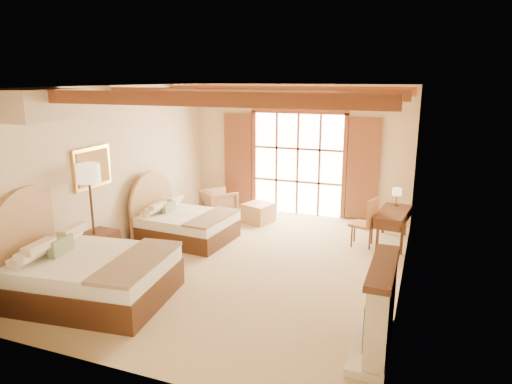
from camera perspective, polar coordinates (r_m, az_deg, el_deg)
The scene contains 19 objects.
floor at distance 8.58m, azimuth -1.29°, elevation -8.82°, with size 7.00×7.00×0.00m, color #CFB889.
wall_back at distance 11.36m, azimuth 5.35°, elevation 5.19°, with size 5.50×5.50×0.00m, color beige.
wall_left at distance 9.46m, azimuth -16.99°, elevation 2.87°, with size 7.00×7.00×0.00m, color beige.
wall_right at distance 7.53m, azimuth 18.43°, elevation -0.00°, with size 7.00×7.00×0.00m, color beige.
ceiling at distance 7.91m, azimuth -1.42°, elevation 13.07°, with size 7.00×7.00×0.00m, color #B57934.
ceiling_beams at distance 7.91m, azimuth -1.41°, elevation 12.20°, with size 5.39×4.60×0.18m, color brown, non-canonical shape.
french_doors at distance 11.36m, azimuth 5.23°, elevation 3.41°, with size 3.95×0.08×2.60m.
fireplace at distance 6.03m, azimuth 15.13°, elevation -14.36°, with size 0.46×1.40×1.16m.
painting at distance 8.84m, azimuth -19.76°, elevation 2.89°, with size 0.06×0.95×0.75m.
canopy_valance at distance 7.58m, azimuth -24.90°, elevation 9.87°, with size 0.70×1.40×0.45m, color beige.
bed_near at distance 7.64m, azimuth -20.71°, elevation -9.05°, with size 2.47×1.97×1.50m.
bed_far at distance 9.82m, azimuth -9.40°, elevation -3.72°, with size 1.95×1.53×1.23m.
nightstand at distance 8.90m, azimuth -18.79°, elevation -6.61°, with size 0.52×0.52×0.62m, color #4E2915.
floor_lamp at distance 8.47m, azimuth -20.14°, elevation 1.46°, with size 0.40×0.40×1.90m.
armchair at distance 11.25m, azimuth -4.65°, elevation -1.43°, with size 0.73×0.75×0.69m, color #A27551.
ottoman at distance 10.87m, azimuth 0.31°, elevation -2.60°, with size 0.61×0.61×0.44m, color #A9844C.
desk at distance 9.86m, azimuth 16.67°, elevation -4.07°, with size 0.69×1.34×0.69m.
desk_chair at distance 9.56m, azimuth 13.28°, elevation -4.75°, with size 0.57×0.56×1.01m.
desk_lamp at distance 10.12m, azimuth 17.21°, elevation -0.05°, with size 0.19×0.19×0.38m.
Camera 1 is at (2.99, -7.32, 3.33)m, focal length 32.00 mm.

